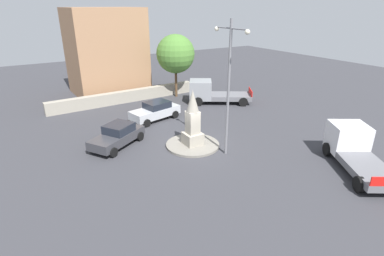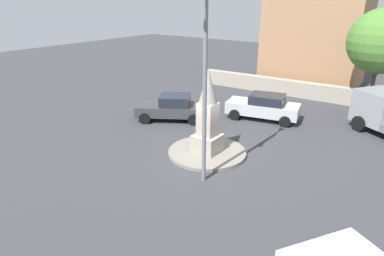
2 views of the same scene
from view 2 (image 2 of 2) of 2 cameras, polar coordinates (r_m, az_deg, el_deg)
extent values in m
plane|color=#38383D|center=(15.64, 2.59, -4.41)|extent=(80.00, 80.00, 0.00)
cylinder|color=gray|center=(15.60, 2.60, -4.15)|extent=(3.64, 3.64, 0.15)
cube|color=#9E9687|center=(15.41, 2.63, -2.56)|extent=(1.16, 1.16, 0.80)
cube|color=#9E9687|center=(14.97, 2.70, 1.50)|extent=(0.77, 0.77, 1.52)
cone|color=#9E9687|center=(14.53, 2.80, 7.05)|extent=(0.84, 0.84, 1.46)
cylinder|color=slate|center=(11.97, 2.23, 8.51)|extent=(0.16, 0.16, 8.27)
cube|color=#38383D|center=(19.82, -3.63, 3.18)|extent=(3.56, 4.33, 0.60)
cube|color=#1E232D|center=(19.61, -2.92, 4.80)|extent=(2.23, 2.28, 0.58)
cylinder|color=black|center=(19.38, -8.11, 1.62)|extent=(0.52, 0.66, 0.64)
cylinder|color=black|center=(20.95, -7.14, 3.19)|extent=(0.52, 0.66, 0.64)
cylinder|color=black|center=(18.98, 0.27, 1.42)|extent=(0.52, 0.66, 0.64)
cylinder|color=black|center=(20.58, 0.62, 3.03)|extent=(0.52, 0.66, 0.64)
cube|color=#B7BABF|center=(20.30, 12.00, 3.31)|extent=(2.52, 4.45, 0.68)
cube|color=#1E232D|center=(20.09, 12.78, 4.85)|extent=(1.91, 2.22, 0.52)
cylinder|color=black|center=(19.97, 7.29, 2.27)|extent=(0.35, 0.67, 0.64)
cylinder|color=black|center=(21.50, 8.60, 3.59)|extent=(0.35, 0.67, 0.64)
cylinder|color=black|center=(19.41, 15.61, 1.06)|extent=(0.35, 0.67, 0.64)
cylinder|color=black|center=(20.98, 16.33, 2.50)|extent=(0.35, 0.67, 0.64)
cube|color=gray|center=(20.68, 29.55, 3.15)|extent=(2.93, 2.91, 1.78)
cylinder|color=black|center=(20.26, 26.70, 0.67)|extent=(0.69, 0.86, 0.84)
cube|color=#9E9687|center=(25.91, 16.94, 6.52)|extent=(1.12, 14.83, 1.13)
cube|color=#A87A56|center=(29.67, 20.65, 15.37)|extent=(6.39, 7.44, 8.74)
cylinder|color=brown|center=(23.75, 28.39, 5.98)|extent=(0.25, 0.25, 3.06)
sphere|color=#4C7F33|center=(23.28, 29.65, 12.78)|extent=(3.84, 3.84, 3.84)
camera|label=1|loc=(18.14, -71.06, 14.45)|focal=28.32mm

